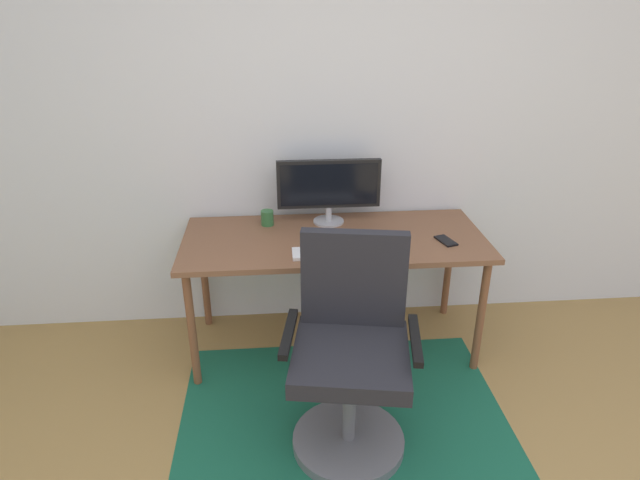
{
  "coord_description": "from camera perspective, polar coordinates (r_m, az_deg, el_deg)",
  "views": [
    {
      "loc": [
        -0.39,
        -0.95,
        1.96
      ],
      "look_at": [
        -0.18,
        1.52,
        0.82
      ],
      "focal_mm": 30.36,
      "sensor_mm": 36.0,
      "label": 1
    }
  ],
  "objects": [
    {
      "name": "wall_back",
      "position": [
        3.24,
        2.18,
        12.92
      ],
      "size": [
        6.0,
        0.1,
        2.6
      ],
      "primitive_type": "cube",
      "color": "silver",
      "rests_on": "ground"
    },
    {
      "name": "area_rug",
      "position": [
        2.82,
        2.71,
        -19.29
      ],
      "size": [
        1.64,
        1.41,
        0.01
      ],
      "primitive_type": "cube",
      "color": "#185B40",
      "rests_on": "ground"
    },
    {
      "name": "desk",
      "position": [
        3.04,
        1.48,
        -0.74
      ],
      "size": [
        1.68,
        0.71,
        0.72
      ],
      "color": "brown",
      "rests_on": "ground"
    },
    {
      "name": "monitor",
      "position": [
        3.12,
        0.93,
        5.66
      ],
      "size": [
        0.6,
        0.18,
        0.38
      ],
      "color": "#B2B2B7",
      "rests_on": "desk"
    },
    {
      "name": "keyboard",
      "position": [
        2.81,
        1.45,
        -1.34
      ],
      "size": [
        0.43,
        0.13,
        0.02
      ],
      "primitive_type": "cube",
      "color": "white",
      "rests_on": "desk"
    },
    {
      "name": "computer_mouse",
      "position": [
        2.84,
        7.67,
        -1.1
      ],
      "size": [
        0.06,
        0.1,
        0.03
      ],
      "primitive_type": "ellipsoid",
      "color": "black",
      "rests_on": "desk"
    },
    {
      "name": "coffee_cup",
      "position": [
        3.17,
        -5.58,
        2.33
      ],
      "size": [
        0.07,
        0.07,
        0.09
      ],
      "primitive_type": "cylinder",
      "color": "#306836",
      "rests_on": "desk"
    },
    {
      "name": "cell_phone",
      "position": [
        3.03,
        13.12,
        -0.08
      ],
      "size": [
        0.11,
        0.15,
        0.01
      ],
      "primitive_type": "cube",
      "rotation": [
        0.0,
        0.0,
        0.29
      ],
      "color": "black",
      "rests_on": "desk"
    },
    {
      "name": "office_chair",
      "position": [
        2.51,
        3.27,
        -12.7
      ],
      "size": [
        0.63,
        0.58,
        1.01
      ],
      "rotation": [
        0.0,
        0.0,
        -0.17
      ],
      "color": "slate",
      "rests_on": "ground"
    }
  ]
}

